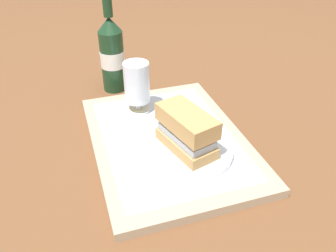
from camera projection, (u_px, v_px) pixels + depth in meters
The scene contains 8 objects.
ground_plane at pixel (168, 145), 0.76m from camera, with size 3.00×3.00×0.00m, color brown.
tray at pixel (168, 141), 0.76m from camera, with size 0.44×0.32×0.02m, color tan.
placemat at pixel (168, 137), 0.75m from camera, with size 0.38×0.27×0.00m, color silver.
plate at pixel (186, 151), 0.70m from camera, with size 0.19×0.19×0.01m, color white.
sandwich at pixel (185, 130), 0.67m from camera, with size 0.14×0.10×0.08m.
beer_glass at pixel (137, 86), 0.80m from camera, with size 0.06×0.06×0.12m.
napkin_folded at pixel (191, 114), 0.82m from camera, with size 0.09×0.07×0.01m, color white.
beer_bottle at pixel (112, 54), 0.92m from camera, with size 0.07×0.07×0.27m.
Camera 1 is at (-0.58, 0.19, 0.46)m, focal length 36.93 mm.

